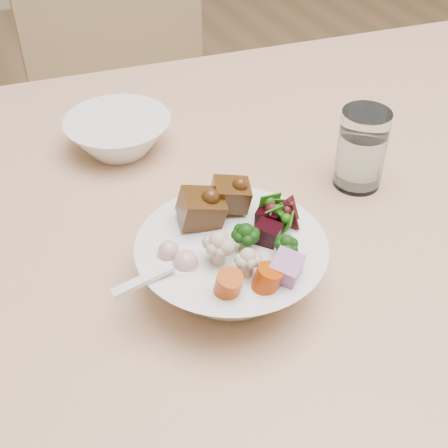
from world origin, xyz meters
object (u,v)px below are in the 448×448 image
object	(u,v)px
chair_far	(137,115)
food_bowl	(232,261)
water_glass	(361,152)
dining_table	(426,230)
side_bowl	(119,135)

from	to	relation	value
chair_far	food_bowl	world-z (taller)	chair_far
water_glass	dining_table	bearing A→B (deg)	-26.81
dining_table	side_bowl	size ratio (longest dim) A/B	11.99
dining_table	chair_far	world-z (taller)	chair_far
chair_far	water_glass	world-z (taller)	chair_far
food_bowl	side_bowl	size ratio (longest dim) A/B	1.36
dining_table	side_bowl	xyz separation A→B (m)	(-0.35, 0.25, 0.10)
dining_table	side_bowl	world-z (taller)	side_bowl
dining_table	chair_far	distance (m)	0.80
food_bowl	side_bowl	distance (m)	0.30
food_bowl	water_glass	world-z (taller)	food_bowl
water_glass	food_bowl	bearing A→B (deg)	-156.73
chair_far	side_bowl	distance (m)	0.60
chair_far	water_glass	xyz separation A→B (m)	(0.08, -0.71, 0.30)
dining_table	water_glass	world-z (taller)	water_glass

